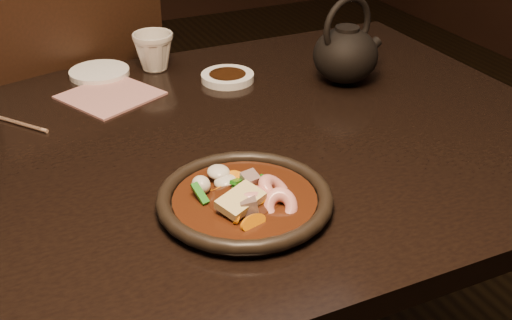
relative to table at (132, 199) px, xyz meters
name	(u,v)px	position (x,y,z in m)	size (l,w,h in m)	color
table	(132,199)	(0.00, 0.00, 0.00)	(1.60, 0.90, 0.75)	black
chair	(72,137)	(-0.01, 0.61, -0.17)	(0.54, 0.54, 0.93)	black
plate	(245,200)	(0.12, -0.21, 0.09)	(0.26, 0.26, 0.03)	black
stirfry	(246,197)	(0.12, -0.21, 0.09)	(0.15, 0.17, 0.05)	#331509
soy_dish	(228,77)	(0.28, 0.24, 0.08)	(0.11, 0.11, 0.02)	white
saucer_right	(99,73)	(0.04, 0.39, 0.08)	(0.13, 0.13, 0.01)	white
tea_cup	(154,50)	(0.16, 0.37, 0.12)	(0.09, 0.08, 0.09)	beige
napkin	(110,95)	(0.04, 0.27, 0.08)	(0.16, 0.16, 0.00)	tan
teapot	(346,52)	(0.50, 0.13, 0.14)	(0.16, 0.13, 0.18)	black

